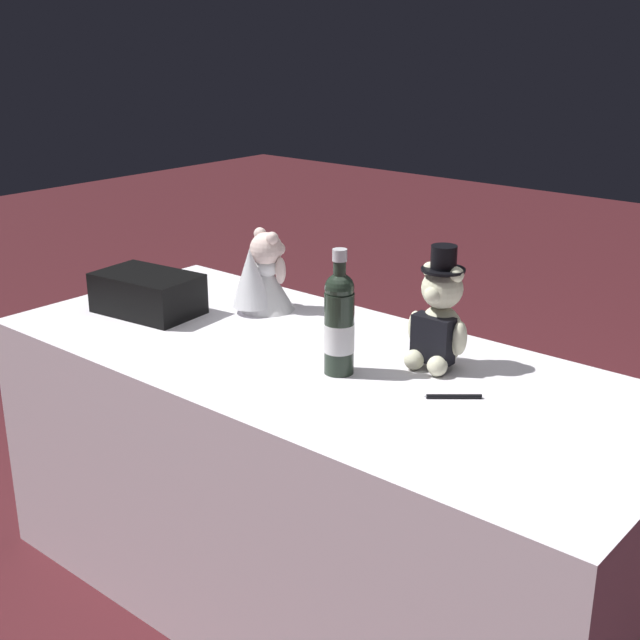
# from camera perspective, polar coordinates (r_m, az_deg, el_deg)

# --- Properties ---
(ground_plane) EXTENTS (12.00, 12.00, 0.00)m
(ground_plane) POSITION_cam_1_polar(r_m,az_deg,el_deg) (2.49, -0.00, -17.96)
(ground_plane) COLOR #47191E
(reception_table) EXTENTS (1.78, 0.77, 0.71)m
(reception_table) POSITION_cam_1_polar(r_m,az_deg,el_deg) (2.29, -0.00, -10.84)
(reception_table) COLOR white
(reception_table) RESTS_ON ground_plane
(teddy_bear_groom) EXTENTS (0.16, 0.14, 0.30)m
(teddy_bear_groom) POSITION_cam_1_polar(r_m,az_deg,el_deg) (2.07, 7.94, 0.03)
(teddy_bear_groom) COLOR beige
(teddy_bear_groom) RESTS_ON reception_table
(teddy_bear_bride) EXTENTS (0.17, 0.21, 0.24)m
(teddy_bear_bride) POSITION_cam_1_polar(r_m,az_deg,el_deg) (2.47, -3.89, 2.90)
(teddy_bear_bride) COLOR white
(teddy_bear_bride) RESTS_ON reception_table
(champagne_bottle) EXTENTS (0.07, 0.07, 0.30)m
(champagne_bottle) POSITION_cam_1_polar(r_m,az_deg,el_deg) (2.01, 1.29, -0.13)
(champagne_bottle) COLOR #233024
(champagne_bottle) RESTS_ON reception_table
(signing_pen) EXTENTS (0.11, 0.09, 0.01)m
(signing_pen) POSITION_cam_1_polar(r_m,az_deg,el_deg) (1.93, 8.77, -5.05)
(signing_pen) COLOR black
(signing_pen) RESTS_ON reception_table
(gift_case_black) EXTENTS (0.31, 0.22, 0.12)m
(gift_case_black) POSITION_cam_1_polar(r_m,az_deg,el_deg) (2.50, -11.42, 1.76)
(gift_case_black) COLOR black
(gift_case_black) RESTS_ON reception_table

